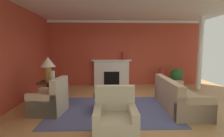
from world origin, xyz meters
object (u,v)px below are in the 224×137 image
vase_tall_corner (161,77)px  fireplace (112,73)px  potted_plant (176,76)px  sofa (178,98)px  armchair_facing_fireplace (115,122)px  armchair_near_window (50,102)px  vase_on_side_table (52,77)px  coffee_table (112,98)px  table_lamp (48,64)px  vase_mantel_right (124,56)px  side_table (49,91)px

vase_tall_corner → fireplace: bearing=172.4°
potted_plant → sofa: bearing=-111.2°
sofa → armchair_facing_fireplace: (-1.85, -1.55, 0.01)m
armchair_near_window → vase_on_side_table: vase_on_side_table is taller
armchair_facing_fireplace → coffee_table: armchair_facing_fireplace is taller
sofa → armchair_facing_fireplace: armchair_facing_fireplace is taller
armchair_near_window → potted_plant: (4.55, 2.95, 0.19)m
vase_on_side_table → fireplace: bearing=56.7°
fireplace → armchair_facing_fireplace: 4.78m
table_lamp → sofa: bearing=-8.1°
vase_on_side_table → armchair_facing_fireplace: bearing=-47.9°
table_lamp → vase_mantel_right: 3.66m
fireplace → side_table: bearing=-126.6°
side_table → vase_tall_corner: (4.22, 2.39, 0.01)m
sofa → vase_tall_corner: sofa is taller
armchair_near_window → fireplace: bearing=63.7°
armchair_facing_fireplace → table_lamp: 2.98m
sofa → potted_plant: size_ratio=2.57×
fireplace → armchair_facing_fireplace: (-0.06, -4.77, -0.26)m
armchair_facing_fireplace → sofa: bearing=39.9°
sofa → side_table: size_ratio=3.05×
armchair_near_window → side_table: size_ratio=1.36×
armchair_facing_fireplace → vase_on_side_table: (-1.78, 1.97, 0.56)m
vase_tall_corner → coffee_table: bearing=-127.8°
coffee_table → vase_tall_corner: 3.80m
armchair_near_window → side_table: 0.84m
coffee_table → armchair_facing_fireplace: bearing=-88.9°
armchair_near_window → table_lamp: (-0.27, 0.79, 0.92)m
coffee_table → potted_plant: (2.93, 2.77, 0.16)m
armchair_near_window → vase_on_side_table: size_ratio=2.83×
potted_plant → vase_mantel_right: bearing=168.2°
coffee_table → side_table: size_ratio=1.43×
sofa → fireplace: bearing=119.0°
fireplace → vase_mantel_right: bearing=-5.1°
sofa → table_lamp: size_ratio=2.85×
armchair_near_window → potted_plant: 5.42m
sofa → table_lamp: bearing=171.9°
fireplace → coffee_table: fireplace is taller
side_table → table_lamp: 0.82m
coffee_table → vase_mantel_right: bearing=78.8°
coffee_table → vase_mantel_right: (0.64, 3.25, 1.03)m
side_table → armchair_near_window: bearing=-70.9°
fireplace → vase_mantel_right: vase_mantel_right is taller
armchair_near_window → vase_tall_corner: bearing=38.8°
sofa → potted_plant: sofa is taller
table_lamp → coffee_table: bearing=-18.0°
table_lamp → fireplace: bearing=53.4°
sofa → side_table: (-3.78, 0.54, 0.10)m
fireplace → potted_plant: bearing=-10.5°
armchair_near_window → coffee_table: size_ratio=0.95×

